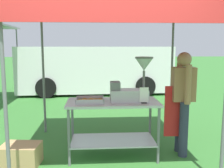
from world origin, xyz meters
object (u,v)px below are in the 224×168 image
Objects in this scene: donut_fryer at (132,85)px; supply_crate at (21,155)px; donut_cart at (113,116)px; van_white at (96,69)px; menu_sign at (144,97)px; donut_tray at (90,101)px; stall_canopy at (112,16)px; vendor at (182,98)px.

donut_fryer reaches higher than supply_crate.
donut_cart is 5.73m from van_white.
menu_sign reaches higher than donut_cart.
supply_crate is (-0.99, -0.16, -0.74)m from donut_tray.
stall_canopy is 1.98× the size of donut_cart.
donut_cart is 0.58m from menu_sign.
donut_tray is 0.80m from menu_sign.
supply_crate is at bearing -171.07° from donut_cart.
menu_sign is 0.41× the size of supply_crate.
vendor is (0.79, 0.05, -0.21)m from donut_fryer.
donut_fryer is at bearing 135.63° from menu_sign.
menu_sign is 0.04× the size of van_white.
donut_fryer is 0.26m from menu_sign.
stall_canopy is 1.28m from menu_sign.
supply_crate is (-1.34, -0.21, -0.49)m from donut_cart.
van_white is at bearing 92.46° from stall_canopy.
stall_canopy is 1.64m from vendor.
vendor reaches higher than donut_tray.
vendor is at bearing 1.74° from donut_cart.
stall_canopy is 1.30m from donut_tray.
donut_fryer reaches higher than donut_tray.
vendor reaches higher than donut_fryer.
stall_canopy reaches higher than donut_cart.
menu_sign is (0.44, -0.27, -1.17)m from stall_canopy.
donut_tray is (-0.34, -0.15, -1.24)m from stall_canopy.
menu_sign is at bearing 1.35° from supply_crate.
donut_tray is at bearing -176.77° from vendor.
donut_tray is at bearing 9.29° from supply_crate.
donut_cart is 0.86× the size of vendor.
vendor is 2.55m from supply_crate.
vendor reaches higher than supply_crate.
donut_tray is at bearing -91.02° from van_white.
donut_cart is 0.43m from donut_tray.
donut_fryer is 1.17× the size of supply_crate.
donut_fryer is 5.77m from van_white.
stall_canopy is at bearing 22.93° from donut_tray.
donut_fryer is 2.85× the size of menu_sign.
donut_tray is at bearing -177.63° from donut_fryer.
donut_cart is 1.11m from vendor.
stall_canopy is 5.77m from van_white.
donut_cart is 2.07× the size of donut_fryer.
van_white is (1.10, 5.93, 0.73)m from supply_crate.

